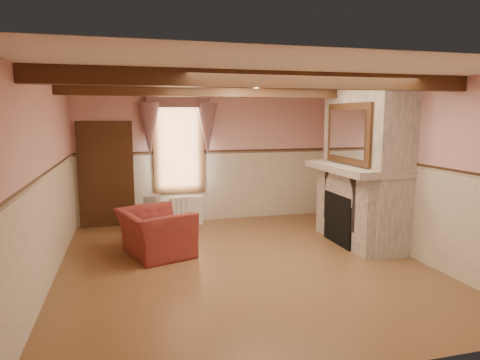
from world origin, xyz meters
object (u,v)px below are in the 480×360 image
object	(u,v)px
radiator	(186,210)
bowl	(357,162)
mantel_clock	(337,156)
side_table	(152,220)
armchair	(155,233)
oil_lamp	(340,154)

from	to	relation	value
radiator	bowl	distance (m)	3.67
bowl	mantel_clock	xyz separation A→B (m)	(0.00, 0.75, 0.05)
side_table	bowl	xyz separation A→B (m)	(3.50, -1.59, 1.19)
armchair	oil_lamp	world-z (taller)	oil_lamp
side_table	mantel_clock	xyz separation A→B (m)	(3.50, -0.84, 1.25)
mantel_clock	oil_lamp	bearing A→B (deg)	-90.00
side_table	oil_lamp	distance (m)	3.84
bowl	oil_lamp	distance (m)	0.66
oil_lamp	mantel_clock	bearing A→B (deg)	90.00
radiator	bowl	bearing A→B (deg)	-32.53
radiator	oil_lamp	world-z (taller)	oil_lamp
armchair	side_table	world-z (taller)	armchair
bowl	oil_lamp	bearing A→B (deg)	90.00
oil_lamp	bowl	bearing A→B (deg)	-90.00
side_table	bowl	size ratio (longest dim) A/B	1.50
side_table	bowl	world-z (taller)	bowl
radiator	mantel_clock	bearing A→B (deg)	-21.46
side_table	oil_lamp	bearing A→B (deg)	-15.08
side_table	bowl	bearing A→B (deg)	-24.49
mantel_clock	oil_lamp	distance (m)	0.11
radiator	bowl	xyz separation A→B (m)	(2.74, -2.14, 1.17)
bowl	side_table	bearing A→B (deg)	155.51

